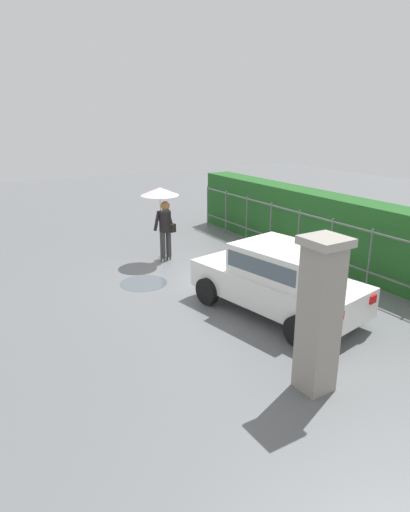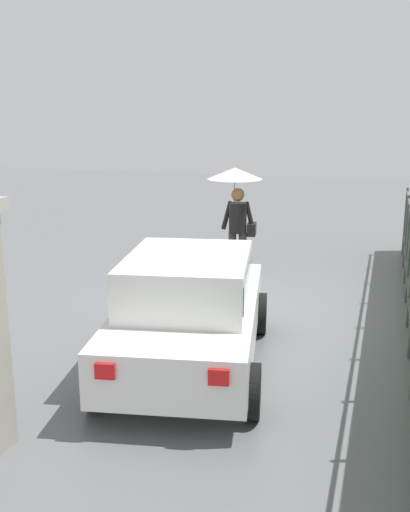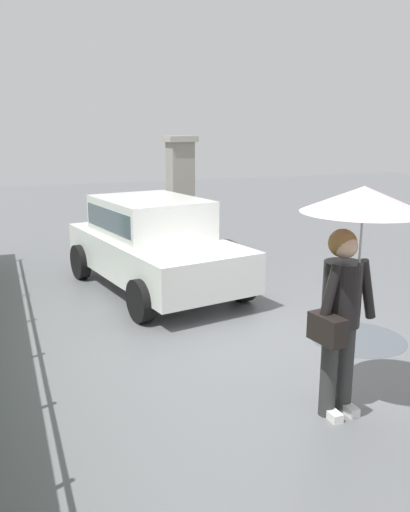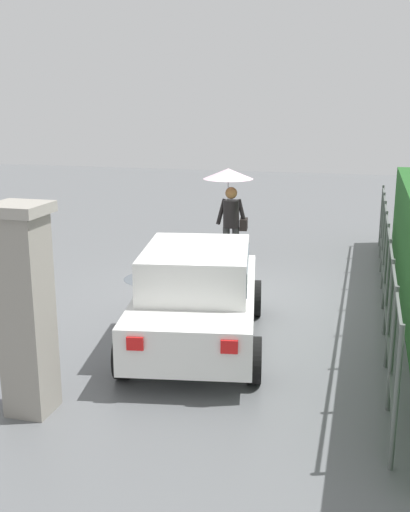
# 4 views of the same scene
# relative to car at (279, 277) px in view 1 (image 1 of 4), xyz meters

# --- Properties ---
(ground_plane) EXTENTS (40.00, 40.00, 0.00)m
(ground_plane) POSITION_rel_car_xyz_m (-2.52, -0.17, -0.80)
(ground_plane) COLOR slate
(car) EXTENTS (3.94, 2.37, 1.48)m
(car) POSITION_rel_car_xyz_m (0.00, 0.00, 0.00)
(car) COLOR white
(car) RESTS_ON ground
(pedestrian) EXTENTS (1.06, 1.06, 2.10)m
(pedestrian) POSITION_rel_car_xyz_m (-4.43, -0.52, 0.80)
(pedestrian) COLOR #333333
(pedestrian) RESTS_ON ground
(gate_pillar) EXTENTS (0.60, 0.60, 2.42)m
(gate_pillar) POSITION_rel_car_xyz_m (2.40, -1.30, 0.44)
(gate_pillar) COLOR gray
(gate_pillar) RESTS_ON ground
(fence_section) EXTENTS (9.78, 0.05, 1.50)m
(fence_section) POSITION_rel_car_xyz_m (-2.31, 2.66, 0.02)
(fence_section) COLOR #59605B
(fence_section) RESTS_ON ground
(hedge_row) EXTENTS (10.73, 0.90, 1.90)m
(hedge_row) POSITION_rel_car_xyz_m (-2.31, 3.42, 0.15)
(hedge_row) COLOR #235B23
(hedge_row) RESTS_ON ground
(puddle_near) EXTENTS (1.18, 1.18, 0.00)m
(puddle_near) POSITION_rel_car_xyz_m (-3.02, -1.77, -0.80)
(puddle_near) COLOR #4C545B
(puddle_near) RESTS_ON ground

